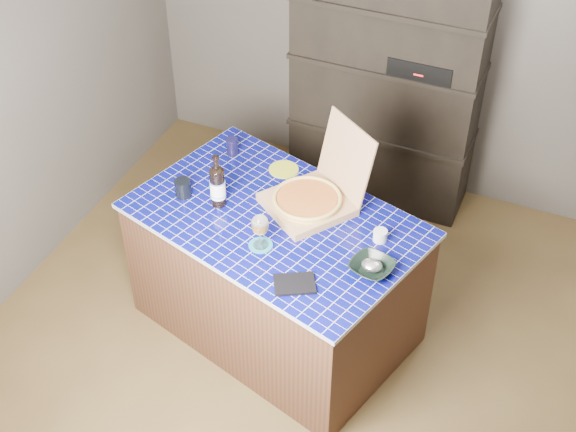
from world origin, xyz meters
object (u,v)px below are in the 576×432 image
at_px(mead_bottle, 218,186).
at_px(wine_glass, 260,225).
at_px(kitchen_island, 276,274).
at_px(dvd_case, 294,284).
at_px(bowl, 372,267).
at_px(pizza_box, 311,197).

height_order(mead_bottle, wine_glass, mead_bottle).
xyz_separation_m(kitchen_island, dvd_case, (0.28, -0.42, 0.42)).
height_order(kitchen_island, mead_bottle, mead_bottle).
distance_m(mead_bottle, bowl, 0.94).
bearing_deg(wine_glass, bowl, 4.93).
relative_size(kitchen_island, bowl, 8.26).
bearing_deg(kitchen_island, dvd_case, -39.12).
distance_m(mead_bottle, dvd_case, 0.74).
bearing_deg(dvd_case, bowl, 99.08).
bearing_deg(mead_bottle, bowl, -10.02).
xyz_separation_m(kitchen_island, bowl, (0.59, -0.18, 0.44)).
bearing_deg(kitchen_island, wine_glass, -69.19).
height_order(kitchen_island, dvd_case, dvd_case).
distance_m(kitchen_island, bowl, 0.76).
bearing_deg(bowl, wine_glass, -175.07).
relative_size(mead_bottle, dvd_case, 1.62).
height_order(mead_bottle, dvd_case, mead_bottle).
height_order(pizza_box, dvd_case, pizza_box).
height_order(wine_glass, bowl, wine_glass).
height_order(kitchen_island, wine_glass, wine_glass).
xyz_separation_m(mead_bottle, wine_glass, (0.35, -0.21, 0.01)).
bearing_deg(wine_glass, pizza_box, 73.25).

